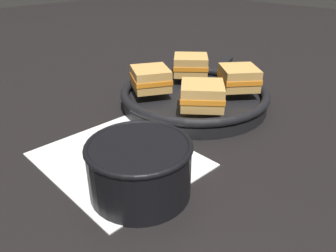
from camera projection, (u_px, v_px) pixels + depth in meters
ground_plane at (157, 148)px, 0.57m from camera, size 4.00×4.00×0.00m
napkin at (119, 159)px, 0.54m from camera, size 0.26×0.22×0.00m
soup_bowl at (140, 166)px, 0.45m from camera, size 0.15×0.15×0.08m
spoon at (137, 165)px, 0.51m from camera, size 0.14×0.06×0.01m
skillet at (195, 96)px, 0.73m from camera, size 0.33×0.45×0.04m
sandwich_near_left at (191, 65)px, 0.80m from camera, size 0.11×0.11×0.05m
sandwich_near_right at (151, 79)px, 0.71m from camera, size 0.11×0.11×0.05m
sandwich_far_left at (200, 95)px, 0.62m from camera, size 0.11×0.11×0.05m
sandwich_far_right at (239, 78)px, 0.71m from camera, size 0.11×0.11×0.05m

